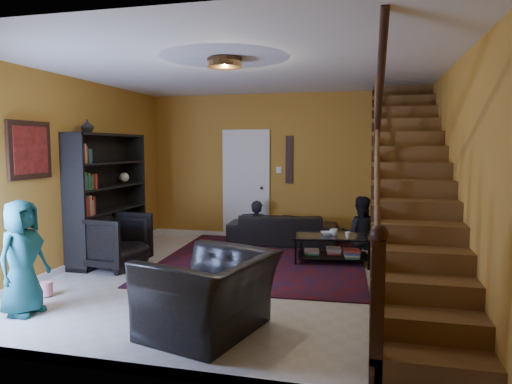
# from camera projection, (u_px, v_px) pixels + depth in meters

# --- Properties ---
(floor) EXTENTS (5.50, 5.50, 0.00)m
(floor) POSITION_uv_depth(u_px,v_px,m) (244.00, 279.00, 6.21)
(floor) COLOR beige
(floor) RESTS_ON ground
(room) EXTENTS (5.50, 5.50, 5.50)m
(room) POSITION_uv_depth(u_px,v_px,m) (190.00, 249.00, 7.81)
(room) COLOR #AA7325
(room) RESTS_ON ground
(staircase) EXTENTS (0.95, 5.02, 3.18)m
(staircase) POSITION_uv_depth(u_px,v_px,m) (411.00, 179.00, 5.57)
(staircase) COLOR brown
(staircase) RESTS_ON floor
(bookshelf) EXTENTS (0.35, 1.80, 2.00)m
(bookshelf) POSITION_uv_depth(u_px,v_px,m) (109.00, 199.00, 7.27)
(bookshelf) COLOR black
(bookshelf) RESTS_ON floor
(door) EXTENTS (0.82, 0.05, 2.05)m
(door) POSITION_uv_depth(u_px,v_px,m) (246.00, 186.00, 8.91)
(door) COLOR silver
(door) RESTS_ON floor
(framed_picture) EXTENTS (0.04, 0.74, 0.74)m
(framed_picture) POSITION_uv_depth(u_px,v_px,m) (30.00, 150.00, 5.78)
(framed_picture) COLOR maroon
(framed_picture) RESTS_ON room
(wall_hanging) EXTENTS (0.14, 0.03, 0.90)m
(wall_hanging) POSITION_uv_depth(u_px,v_px,m) (289.00, 160.00, 8.66)
(wall_hanging) COLOR black
(wall_hanging) RESTS_ON room
(ceiling_fixture) EXTENTS (0.40, 0.40, 0.10)m
(ceiling_fixture) POSITION_uv_depth(u_px,v_px,m) (225.00, 63.00, 5.17)
(ceiling_fixture) COLOR #3F2814
(ceiling_fixture) RESTS_ON room
(rug) EXTENTS (3.31, 3.73, 0.02)m
(rug) POSITION_uv_depth(u_px,v_px,m) (263.00, 260.00, 7.23)
(rug) COLOR #450C0F
(rug) RESTS_ON floor
(sofa) EXTENTS (2.00, 0.88, 0.57)m
(sofa) POSITION_uv_depth(u_px,v_px,m) (282.00, 229.00, 8.38)
(sofa) COLOR black
(sofa) RESTS_ON floor
(armchair_left) EXTENTS (0.98, 0.95, 0.81)m
(armchair_left) POSITION_uv_depth(u_px,v_px,m) (113.00, 241.00, 6.77)
(armchair_left) COLOR black
(armchair_left) RESTS_ON floor
(armchair_right) EXTENTS (1.30, 1.40, 0.76)m
(armchair_right) POSITION_uv_depth(u_px,v_px,m) (209.00, 294.00, 4.38)
(armchair_right) COLOR black
(armchair_right) RESTS_ON floor
(person_adult_a) EXTENTS (0.47, 0.33, 1.25)m
(person_adult_a) POSITION_uv_depth(u_px,v_px,m) (257.00, 233.00, 8.56)
(person_adult_a) COLOR black
(person_adult_a) RESTS_ON sofa
(person_adult_b) EXTENTS (0.70, 0.56, 1.37)m
(person_adult_b) POSITION_uv_depth(u_px,v_px,m) (360.00, 235.00, 8.11)
(person_adult_b) COLOR black
(person_adult_b) RESTS_ON sofa
(person_child) EXTENTS (0.44, 0.64, 1.24)m
(person_child) POSITION_uv_depth(u_px,v_px,m) (22.00, 257.00, 4.85)
(person_child) COLOR #174957
(person_child) RESTS_ON armchair_left
(coffee_table) EXTENTS (1.22, 0.82, 0.43)m
(coffee_table) POSITION_uv_depth(u_px,v_px,m) (333.00, 247.00, 7.05)
(coffee_table) COLOR black
(coffee_table) RESTS_ON floor
(cup_a) EXTENTS (0.16, 0.16, 0.10)m
(cup_a) POSITION_uv_depth(u_px,v_px,m) (334.00, 232.00, 7.00)
(cup_a) COLOR #999999
(cup_a) RESTS_ON coffee_table
(cup_b) EXTENTS (0.12, 0.12, 0.08)m
(cup_b) POSITION_uv_depth(u_px,v_px,m) (348.00, 235.00, 6.84)
(cup_b) COLOR #999999
(cup_b) RESTS_ON coffee_table
(bowl) EXTENTS (0.24, 0.24, 0.05)m
(bowl) POSITION_uv_depth(u_px,v_px,m) (327.00, 233.00, 7.04)
(bowl) COLOR #999999
(bowl) RESTS_ON coffee_table
(vase) EXTENTS (0.18, 0.18, 0.19)m
(vase) POSITION_uv_depth(u_px,v_px,m) (87.00, 126.00, 6.67)
(vase) COLOR #999999
(vase) RESTS_ON bookshelf
(popcorn_bucket) EXTENTS (0.14, 0.14, 0.16)m
(popcorn_bucket) POSITION_uv_depth(u_px,v_px,m) (47.00, 289.00, 5.46)
(popcorn_bucket) COLOR red
(popcorn_bucket) RESTS_ON rug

